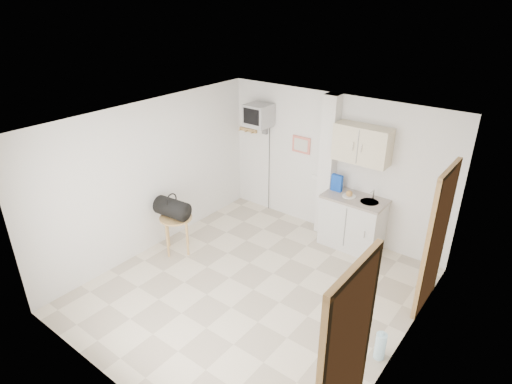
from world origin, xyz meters
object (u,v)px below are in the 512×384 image
Objects in this scene: crt_television at (259,116)px; water_bottle at (380,346)px; round_table at (176,222)px; duffel_bag at (172,208)px.

crt_television is 5.41× the size of water_bottle.
round_table is at bearing 177.73° from water_bottle.
crt_television is at bearing 84.18° from round_table.
round_table is 1.63× the size of water_bottle.
crt_television is 2.42m from round_table.
crt_television is at bearing 78.11° from duffel_bag.
water_bottle is (3.63, -0.14, -0.36)m from round_table.
water_bottle is at bearing -31.59° from crt_television.
duffel_bag is 3.72m from water_bottle.
duffel_bag is at bearing -96.86° from crt_television.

